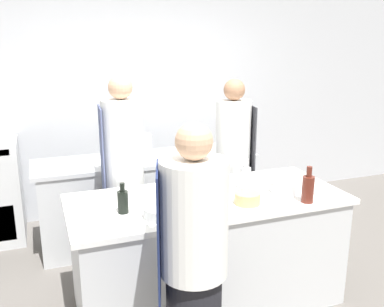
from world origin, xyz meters
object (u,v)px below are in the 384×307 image
chef_at_pass_far (124,177)px  bottle_wine (246,178)px  bowl_ceramic_blue (247,198)px  cup (210,184)px  chef_at_prep_near (193,263)px  bottle_vinegar (190,179)px  chef_at_stove (233,167)px  bottle_cooking_oil (123,201)px  bowl_prep_small (161,212)px  stockpot (138,145)px  bowl_mixing_large (285,187)px  bottle_olive_oil (308,188)px

chef_at_pass_far → bottle_wine: chef_at_pass_far is taller
bowl_ceramic_blue → cup: (-0.14, 0.35, 0.01)m
bowl_ceramic_blue → chef_at_prep_near: bearing=-139.3°
chef_at_prep_near → bottle_vinegar: bearing=-2.5°
chef_at_stove → chef_at_pass_far: bearing=-76.9°
bottle_cooking_oil → bowl_ceramic_blue: size_ratio=1.14×
chef_at_prep_near → bottle_cooking_oil: 0.74m
chef_at_prep_near → bowl_prep_small: (-0.04, 0.52, 0.12)m
chef_at_prep_near → bottle_vinegar: size_ratio=6.43×
stockpot → bowl_ceramic_blue: bearing=-74.5°
chef_at_prep_near → cup: bearing=-11.7°
bottle_vinegar → bottle_wine: size_ratio=1.00×
bowl_prep_small → cup: cup is taller
chef_at_pass_far → bowl_mixing_large: chef_at_pass_far is taller
chef_at_pass_far → bowl_mixing_large: (1.11, -0.79, 0.04)m
bottle_cooking_oil → bowl_mixing_large: size_ratio=0.96×
bottle_olive_oil → chef_at_prep_near: bearing=-158.8°
bottle_vinegar → stockpot: size_ratio=0.89×
bottle_olive_oil → bowl_ceramic_blue: 0.45m
chef_at_pass_far → stockpot: 0.72m
bottle_vinegar → bottle_wine: (0.42, -0.12, -0.00)m
chef_at_pass_far → bottle_vinegar: size_ratio=6.96×
chef_at_stove → chef_at_pass_far: 1.06m
bowl_ceramic_blue → cup: 0.38m
chef_at_stove → bowl_ceramic_blue: 1.03m
bottle_wine → cup: 0.28m
bottle_olive_oil → bowl_ceramic_blue: bearing=163.7°
chef_at_pass_far → bowl_mixing_large: 1.36m
bottle_cooking_oil → cup: bearing=15.7°
bottle_vinegar → bowl_mixing_large: size_ratio=1.13×
chef_at_stove → bottle_wine: size_ratio=6.70×
bottle_olive_oil → chef_at_stove: bearing=94.2°
chef_at_stove → cup: 0.79m
bowl_mixing_large → bottle_cooking_oil: bearing=178.9°
bottle_wine → bottle_cooking_oil: (-1.00, -0.12, -0.01)m
chef_at_prep_near → stockpot: size_ratio=5.73×
bottle_cooking_oil → bowl_ceramic_blue: bearing=-9.5°
bottle_olive_oil → bowl_prep_small: bearing=174.0°
bottle_olive_oil → bottle_cooking_oil: 1.33m
chef_at_stove → bowl_ceramic_blue: chef_at_stove is taller
bottle_cooking_oil → bowl_mixing_large: bearing=-1.1°
chef_at_pass_far → bowl_ceramic_blue: bearing=-137.6°
bottle_wine → cup: bearing=162.3°
bottle_cooking_oil → bowl_ceramic_blue: 0.89m
chef_at_prep_near → bowl_mixing_large: chef_at_prep_near is taller
chef_at_prep_near → bowl_ceramic_blue: 0.82m
chef_at_stove → bottle_cooking_oil: bearing=-45.7°
bowl_prep_small → bowl_ceramic_blue: bowl_ceramic_blue is taller
cup → bottle_vinegar: bearing=166.2°
bottle_cooking_oil → bowl_prep_small: bottle_cooking_oil is taller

